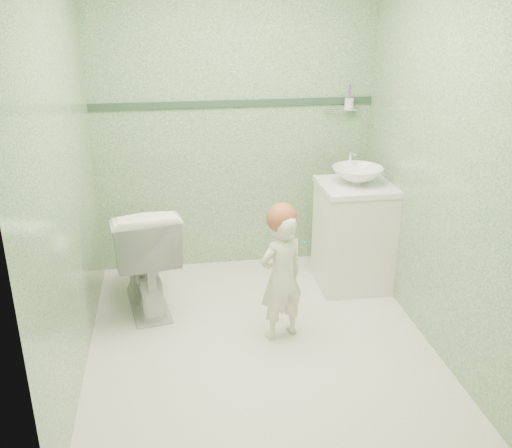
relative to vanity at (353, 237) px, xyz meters
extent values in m
plane|color=silver|center=(-0.84, -0.70, -0.40)|extent=(2.50, 2.50, 0.00)
cube|color=#688F65|center=(-0.84, 0.55, 0.80)|extent=(2.20, 0.04, 2.40)
cube|color=#688F65|center=(-0.84, -1.95, 0.80)|extent=(2.20, 0.04, 2.40)
cube|color=#688F65|center=(-1.94, -0.70, 0.80)|extent=(0.04, 2.50, 2.40)
cube|color=#688F65|center=(0.26, -0.70, 0.80)|extent=(0.04, 2.50, 2.40)
cube|color=#2B4433|center=(-0.84, 0.54, 0.95)|extent=(2.20, 0.02, 0.05)
cube|color=silver|center=(0.00, 0.00, 0.00)|extent=(0.52, 0.50, 0.80)
cube|color=white|center=(0.00, 0.00, 0.41)|extent=(0.54, 0.52, 0.04)
imported|color=white|center=(0.00, 0.00, 0.49)|extent=(0.37, 0.37, 0.13)
cylinder|color=silver|center=(0.00, 0.20, 0.55)|extent=(0.03, 0.03, 0.18)
cylinder|color=silver|center=(0.00, 0.15, 0.63)|extent=(0.02, 0.12, 0.02)
cylinder|color=silver|center=(0.00, 0.50, 0.88)|extent=(0.26, 0.02, 0.02)
cylinder|color=silver|center=(0.06, 0.48, 0.93)|extent=(0.07, 0.07, 0.09)
cylinder|color=purple|center=(0.06, 0.47, 1.00)|extent=(0.01, 0.01, 0.17)
cylinder|color=blue|center=(0.05, 0.47, 1.00)|extent=(0.01, 0.01, 0.17)
imported|color=white|center=(-1.58, -0.09, 0.01)|extent=(0.58, 0.86, 0.81)
imported|color=silver|center=(-0.69, -0.64, 0.04)|extent=(0.37, 0.31, 0.87)
sphere|color=#9F5031|center=(-0.69, -0.61, 0.44)|extent=(0.19, 0.19, 0.19)
cylinder|color=#077F73|center=(-0.57, -0.73, 0.31)|extent=(0.03, 0.14, 0.06)
cube|color=white|center=(-0.64, -0.71, 0.35)|extent=(0.03, 0.02, 0.02)
camera|label=1|loc=(-1.36, -3.86, 1.73)|focal=40.14mm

